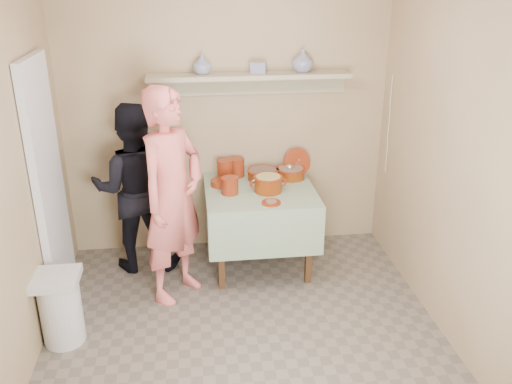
{
  "coord_description": "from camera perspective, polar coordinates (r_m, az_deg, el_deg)",
  "views": [
    {
      "loc": [
        -0.34,
        -3.15,
        2.58
      ],
      "look_at": [
        0.15,
        0.75,
        0.95
      ],
      "focal_mm": 38.0,
      "sensor_mm": 36.0,
      "label": 1
    }
  ],
  "objects": [
    {
      "name": "wall_shelf",
      "position": [
        4.92,
        -0.74,
        11.89
      ],
      "size": [
        1.8,
        0.25,
        0.21
      ],
      "color": "tan",
      "rests_on": "room_shell"
    },
    {
      "name": "front_plate",
      "position": [
        4.51,
        1.61,
        -1.1
      ],
      "size": [
        0.16,
        0.16,
        0.03
      ],
      "color": "maroon",
      "rests_on": "serving_table"
    },
    {
      "name": "vase_left",
      "position": [
        4.85,
        -5.7,
        13.24
      ],
      "size": [
        0.22,
        0.22,
        0.17
      ],
      "primitive_type": "imported",
      "rotation": [
        0.0,
        0.0,
        0.39
      ],
      "color": "navy",
      "rests_on": "wall_shelf"
    },
    {
      "name": "propped_lid",
      "position": [
        5.14,
        4.36,
        3.15
      ],
      "size": [
        0.28,
        0.16,
        0.26
      ],
      "primitive_type": "cylinder",
      "rotation": [
        1.21,
        0.0,
        0.2
      ],
      "color": "maroon",
      "rests_on": "serving_table"
    },
    {
      "name": "vase_right",
      "position": [
        4.95,
        4.93,
        13.6
      ],
      "size": [
        0.2,
        0.2,
        0.2
      ],
      "primitive_type": "imported",
      "rotation": [
        0.0,
        0.0,
        0.07
      ],
      "color": "navy",
      "rests_on": "wall_shelf"
    },
    {
      "name": "ground",
      "position": [
        4.09,
        -0.82,
        -16.63
      ],
      "size": [
        3.5,
        3.5,
        0.0
      ],
      "primitive_type": "plane",
      "color": "#6B6154",
      "rests_on": "ground"
    },
    {
      "name": "plate_stack_b",
      "position": [
        5.08,
        -2.06,
        2.61
      ],
      "size": [
        0.15,
        0.15,
        0.18
      ],
      "primitive_type": "cylinder",
      "color": "maroon",
      "rests_on": "serving_table"
    },
    {
      "name": "ladle",
      "position": [
        5.03,
        3.59,
        2.62
      ],
      "size": [
        0.08,
        0.26,
        0.19
      ],
      "color": "silver",
      "rests_on": "cazuela_meat_b"
    },
    {
      "name": "serving_table",
      "position": [
        4.87,
        0.39,
        -0.92
      ],
      "size": [
        0.97,
        0.97,
        0.76
      ],
      "color": "#4C2D16",
      "rests_on": "ground"
    },
    {
      "name": "tile_panel",
      "position": [
        4.54,
        -20.96,
        0.58
      ],
      "size": [
        0.06,
        0.7,
        2.0
      ],
      "primitive_type": "cube",
      "color": "silver",
      "rests_on": "ground"
    },
    {
      "name": "person_cook",
      "position": [
        4.37,
        -8.76,
        -0.49
      ],
      "size": [
        0.74,
        0.77,
        1.78
      ],
      "primitive_type": "imported",
      "rotation": [
        0.0,
        0.0,
        0.88
      ],
      "color": "#E06661",
      "rests_on": "ground"
    },
    {
      "name": "cazuela_rice",
      "position": [
        4.73,
        1.29,
        1.01
      ],
      "size": [
        0.33,
        0.25,
        0.14
      ],
      "color": "#5E2309",
      "rests_on": "serving_table"
    },
    {
      "name": "electrical_cord",
      "position": [
        5.15,
        13.81,
        6.89
      ],
      "size": [
        0.01,
        0.05,
        0.9
      ],
      "color": "silver",
      "rests_on": "wall_shelf"
    },
    {
      "name": "cazuela_meat_a",
      "position": [
        5.01,
        0.75,
        1.97
      ],
      "size": [
        0.3,
        0.3,
        0.1
      ],
      "color": "#5E2309",
      "rests_on": "serving_table"
    },
    {
      "name": "trash_bin",
      "position": [
        4.28,
        -19.86,
        -11.42
      ],
      "size": [
        0.32,
        0.32,
        0.56
      ],
      "color": "silver",
      "rests_on": "ground"
    },
    {
      "name": "cazuela_meat_b",
      "position": [
        5.06,
        3.68,
        2.11
      ],
      "size": [
        0.28,
        0.28,
        0.1
      ],
      "color": "#5E2309",
      "rests_on": "serving_table"
    },
    {
      "name": "room_shell",
      "position": [
        3.31,
        -0.97,
        5.51
      ],
      "size": [
        3.04,
        3.54,
        2.62
      ],
      "color": "tan",
      "rests_on": "ground"
    },
    {
      "name": "ceramic_box",
      "position": [
        4.89,
        0.28,
        12.96
      ],
      "size": [
        0.16,
        0.13,
        0.1
      ],
      "primitive_type": "cube",
      "rotation": [
        0.0,
        0.0,
        -0.32
      ],
      "color": "navy",
      "rests_on": "wall_shelf"
    },
    {
      "name": "person_helper",
      "position": [
        4.92,
        -12.68,
        0.4
      ],
      "size": [
        0.75,
        0.59,
        1.54
      ],
      "primitive_type": "imported",
      "rotation": [
        0.0,
        0.0,
        -3.15
      ],
      "color": "black",
      "rests_on": "ground"
    },
    {
      "name": "plate_stack_a",
      "position": [
        5.0,
        -3.29,
        2.33
      ],
      "size": [
        0.14,
        0.14,
        0.19
      ],
      "primitive_type": "cylinder",
      "color": "maroon",
      "rests_on": "serving_table"
    },
    {
      "name": "bowl_stack",
      "position": [
        4.69,
        -2.77,
        0.68
      ],
      "size": [
        0.15,
        0.15,
        0.15
      ],
      "primitive_type": "cylinder",
      "color": "maroon",
      "rests_on": "serving_table"
    },
    {
      "name": "empty_bowl",
      "position": [
        4.89,
        -3.7,
        0.97
      ],
      "size": [
        0.19,
        0.19,
        0.06
      ],
      "primitive_type": "cylinder",
      "color": "maroon",
      "rests_on": "serving_table"
    }
  ]
}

